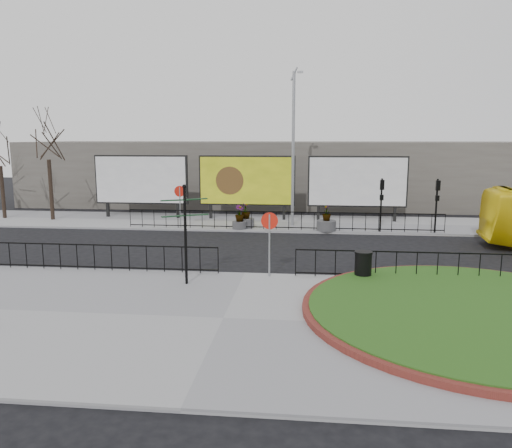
# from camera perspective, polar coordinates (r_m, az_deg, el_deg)

# --- Properties ---
(ground) EXTENTS (90.00, 90.00, 0.00)m
(ground) POSITION_cam_1_polar(r_m,az_deg,el_deg) (19.73, -1.30, -5.91)
(ground) COLOR black
(ground) RESTS_ON ground
(pavement_near) EXTENTS (30.00, 10.00, 0.12)m
(pavement_near) POSITION_cam_1_polar(r_m,az_deg,el_deg) (15.01, -3.75, -10.86)
(pavement_near) COLOR gray
(pavement_near) RESTS_ON ground
(pavement_far) EXTENTS (44.00, 6.00, 0.12)m
(pavement_far) POSITION_cam_1_polar(r_m,az_deg,el_deg) (31.37, 1.47, 0.14)
(pavement_far) COLOR gray
(pavement_far) RESTS_ON ground
(brick_edge) EXTENTS (10.40, 10.40, 0.18)m
(brick_edge) POSITION_cam_1_polar(r_m,az_deg,el_deg) (16.50, 23.90, -9.22)
(brick_edge) COLOR maroon
(brick_edge) RESTS_ON pavement_near
(grass_lawn) EXTENTS (10.00, 10.00, 0.22)m
(grass_lawn) POSITION_cam_1_polar(r_m,az_deg,el_deg) (16.50, 23.90, -9.16)
(grass_lawn) COLOR #1E4612
(grass_lawn) RESTS_ON pavement_near
(railing_near_left) EXTENTS (10.00, 0.10, 1.10)m
(railing_near_left) POSITION_cam_1_polar(r_m,az_deg,el_deg) (20.89, -18.00, -3.61)
(railing_near_left) COLOR black
(railing_near_left) RESTS_ON pavement_near
(railing_near_right) EXTENTS (9.00, 0.10, 1.10)m
(railing_near_right) POSITION_cam_1_polar(r_m,az_deg,el_deg) (19.55, 17.90, -4.52)
(railing_near_right) COLOR black
(railing_near_right) RESTS_ON pavement_near
(railing_far) EXTENTS (18.00, 0.10, 1.10)m
(railing_far) POSITION_cam_1_polar(r_m,az_deg,el_deg) (28.55, 3.05, 0.40)
(railing_far) COLOR black
(railing_far) RESTS_ON pavement_far
(speed_sign_far) EXTENTS (0.64, 0.07, 2.47)m
(speed_sign_far) POSITION_cam_1_polar(r_m,az_deg,el_deg) (29.39, -8.70, 3.03)
(speed_sign_far) COLOR gray
(speed_sign_far) RESTS_ON pavement_far
(speed_sign_near) EXTENTS (0.64, 0.07, 2.47)m
(speed_sign_near) POSITION_cam_1_polar(r_m,az_deg,el_deg) (18.81, 1.55, -0.70)
(speed_sign_near) COLOR gray
(speed_sign_near) RESTS_ON pavement_near
(billboard_left) EXTENTS (6.20, 0.31, 4.10)m
(billboard_left) POSITION_cam_1_polar(r_m,az_deg,el_deg) (33.73, -12.98, 4.93)
(billboard_left) COLOR black
(billboard_left) RESTS_ON pavement_far
(billboard_mid) EXTENTS (6.20, 0.31, 4.10)m
(billboard_mid) POSITION_cam_1_polar(r_m,az_deg,el_deg) (32.16, -1.05, 4.95)
(billboard_mid) COLOR black
(billboard_mid) RESTS_ON pavement_far
(billboard_right) EXTENTS (6.20, 0.31, 4.10)m
(billboard_right) POSITION_cam_1_polar(r_m,az_deg,el_deg) (32.07, 11.51, 4.74)
(billboard_right) COLOR black
(billboard_right) RESTS_ON pavement_far
(lamp_post) EXTENTS (0.74, 0.18, 9.23)m
(lamp_post) POSITION_cam_1_polar(r_m,az_deg,el_deg) (29.85, 4.28, 8.82)
(lamp_post) COLOR gray
(lamp_post) RESTS_ON pavement_far
(signal_pole_a) EXTENTS (0.22, 0.26, 3.00)m
(signal_pole_a) POSITION_cam_1_polar(r_m,az_deg,el_deg) (28.65, 14.15, 3.03)
(signal_pole_a) COLOR black
(signal_pole_a) RESTS_ON pavement_far
(signal_pole_b) EXTENTS (0.22, 0.26, 3.00)m
(signal_pole_b) POSITION_cam_1_polar(r_m,az_deg,el_deg) (29.23, 19.99, 2.87)
(signal_pole_b) COLOR black
(signal_pole_b) RESTS_ON pavement_far
(tree_left) EXTENTS (2.00, 2.00, 7.00)m
(tree_left) POSITION_cam_1_polar(r_m,az_deg,el_deg) (34.53, -22.56, 6.24)
(tree_left) COLOR #2D2119
(tree_left) RESTS_ON pavement_far
(tree_mid) EXTENTS (2.00, 2.00, 6.20)m
(tree_mid) POSITION_cam_1_polar(r_m,az_deg,el_deg) (36.60, -27.14, 5.44)
(tree_mid) COLOR #2D2119
(tree_mid) RESTS_ON pavement_far
(building_backdrop) EXTENTS (40.00, 10.00, 5.00)m
(building_backdrop) POSITION_cam_1_polar(r_m,az_deg,el_deg) (41.00, 2.60, 5.87)
(building_backdrop) COLOR #5F5A53
(building_backdrop) RESTS_ON ground
(fingerpost_sign) EXTENTS (1.60, 1.01, 3.62)m
(fingerpost_sign) POSITION_cam_1_polar(r_m,az_deg,el_deg) (17.94, -8.10, -0.06)
(fingerpost_sign) COLOR black
(fingerpost_sign) RESTS_ON pavement_near
(litter_bin) EXTENTS (0.66, 0.66, 1.10)m
(litter_bin) POSITION_cam_1_polar(r_m,az_deg,el_deg) (18.94, 12.14, -4.70)
(litter_bin) COLOR black
(litter_bin) RESTS_ON pavement_near
(planter_a) EXTENTS (0.84, 0.84, 1.39)m
(planter_a) POSITION_cam_1_polar(r_m,az_deg,el_deg) (28.88, -1.90, 0.51)
(planter_a) COLOR #4C4C4F
(planter_a) RESTS_ON pavement_far
(planter_b) EXTENTS (0.99, 0.99, 1.44)m
(planter_b) POSITION_cam_1_polar(r_m,az_deg,el_deg) (29.43, -1.16, 0.59)
(planter_b) COLOR #4C4C4F
(planter_b) RESTS_ON pavement_far
(planter_c) EXTENTS (1.10, 1.10, 1.48)m
(planter_c) POSITION_cam_1_polar(r_m,az_deg,el_deg) (28.65, 8.04, 0.19)
(planter_c) COLOR #4C4C4F
(planter_c) RESTS_ON pavement_far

